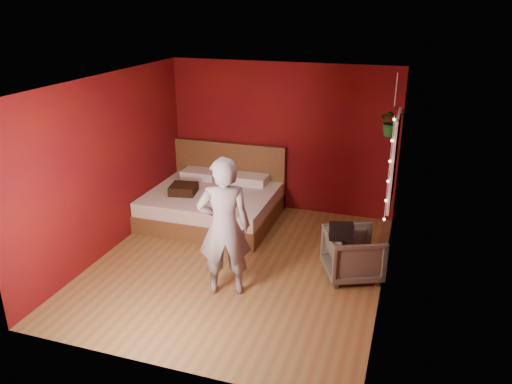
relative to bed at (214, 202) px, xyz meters
name	(u,v)px	position (x,y,z in m)	size (l,w,h in m)	color
floor	(238,265)	(0.95, -1.40, -0.30)	(4.50, 4.50, 0.00)	olive
room_walls	(237,152)	(0.95, -1.40, 1.38)	(4.04, 4.54, 2.62)	#66110A
window	(394,160)	(2.92, -0.50, 1.20)	(0.05, 0.97, 1.27)	white
fairy_lights	(389,171)	(2.89, -1.03, 1.20)	(0.04, 0.04, 1.45)	silver
bed	(214,202)	(0.00, 0.00, 0.00)	(2.10, 1.79, 1.16)	brown
person	(224,227)	(1.03, -2.11, 0.62)	(0.67, 0.44, 1.84)	gray
armchair	(353,254)	(2.54, -1.21, 0.03)	(0.72, 0.74, 0.67)	#575344
handbag	(341,231)	(2.39, -1.48, 0.48)	(0.30, 0.15, 0.22)	black
throw_pillow	(184,189)	(-0.42, -0.30, 0.30)	(0.42, 0.42, 0.15)	black
hanging_plant	(393,121)	(2.83, 0.03, 1.61)	(0.49, 0.46, 0.91)	silver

